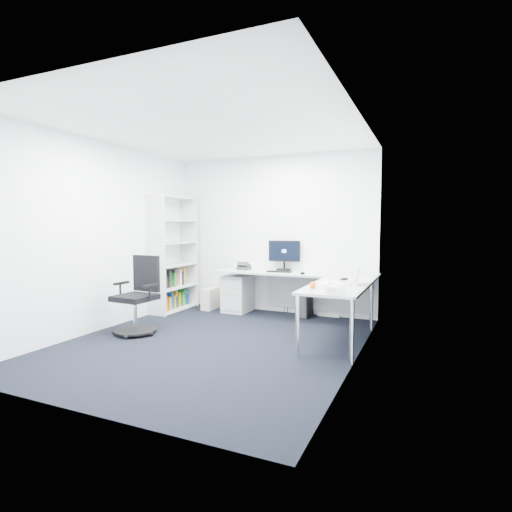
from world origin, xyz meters
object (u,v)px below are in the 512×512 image
at_px(monitor, 284,255).
at_px(laptop, 342,274).
at_px(bookshelf, 173,254).
at_px(task_chair, 135,295).
at_px(l_desk, 289,299).

distance_m(monitor, laptop, 1.72).
relative_size(bookshelf, monitor, 3.73).
bearing_deg(task_chair, bookshelf, 109.11).
xyz_separation_m(monitor, laptop, (1.22, -1.20, -0.13)).
height_order(l_desk, monitor, monitor).
height_order(task_chair, laptop, task_chair).
bearing_deg(bookshelf, laptop, -12.27).
bearing_deg(task_chair, l_desk, 43.15).
bearing_deg(monitor, bookshelf, -174.16).
distance_m(l_desk, monitor, 0.90).
bearing_deg(l_desk, bookshelf, 178.68).
bearing_deg(task_chair, laptop, 20.53).
bearing_deg(bookshelf, task_chair, -74.20).
height_order(bookshelf, monitor, bookshelf).
distance_m(l_desk, laptop, 1.23).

